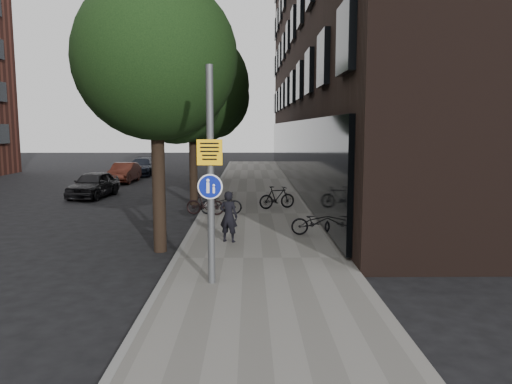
{
  "coord_description": "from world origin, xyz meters",
  "views": [
    {
      "loc": [
        -0.08,
        -9.22,
        3.47
      ],
      "look_at": [
        0.06,
        2.06,
        2.0
      ],
      "focal_mm": 35.0,
      "sensor_mm": 36.0,
      "label": 1
    }
  ],
  "objects_px": {
    "signpost": "(211,175)",
    "parked_car_near": "(93,184)",
    "pedestrian": "(229,217)",
    "parked_bike_facade_near": "(316,222)"
  },
  "relations": [
    {
      "from": "pedestrian",
      "to": "parked_bike_facade_near",
      "type": "bearing_deg",
      "value": -142.37
    },
    {
      "from": "pedestrian",
      "to": "parked_car_near",
      "type": "distance_m",
      "value": 12.58
    },
    {
      "from": "pedestrian",
      "to": "parked_bike_facade_near",
      "type": "xyz_separation_m",
      "value": [
        2.7,
        0.92,
        -0.34
      ]
    },
    {
      "from": "signpost",
      "to": "parked_bike_facade_near",
      "type": "relative_size",
      "value": 2.93
    },
    {
      "from": "signpost",
      "to": "parked_car_near",
      "type": "distance_m",
      "value": 15.94
    },
    {
      "from": "pedestrian",
      "to": "parked_bike_facade_near",
      "type": "distance_m",
      "value": 2.88
    },
    {
      "from": "signpost",
      "to": "pedestrian",
      "type": "xyz_separation_m",
      "value": [
        0.2,
        3.89,
        -1.58
      ]
    },
    {
      "from": "pedestrian",
      "to": "parked_car_near",
      "type": "bearing_deg",
      "value": -36.41
    },
    {
      "from": "parked_bike_facade_near",
      "to": "pedestrian",
      "type": "bearing_deg",
      "value": 109.09
    },
    {
      "from": "pedestrian",
      "to": "parked_bike_facade_near",
      "type": "height_order",
      "value": "pedestrian"
    }
  ]
}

